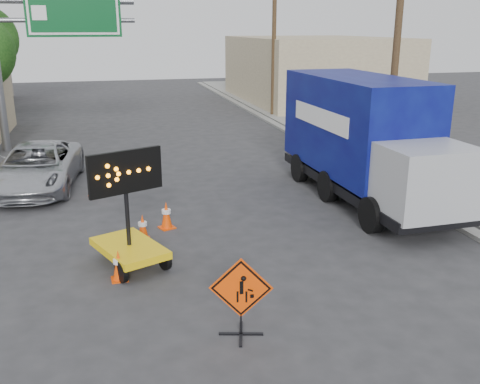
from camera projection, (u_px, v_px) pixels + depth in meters
name	position (u px, v px, depth m)	size (l,w,h in m)	color
ground	(256.00, 358.00, 9.02)	(100.00, 100.00, 0.00)	#2D2D30
curb_right	(316.00, 146.00, 24.59)	(0.40, 60.00, 0.12)	gray
sidewalk_right	(361.00, 144.00, 25.13)	(4.00, 60.00, 0.15)	gray
building_right_far	(313.00, 70.00, 39.18)	(10.00, 14.00, 4.60)	#BFAE8A
highway_gantry	(43.00, 33.00, 23.06)	(6.18, 0.38, 6.90)	slate
utility_pole_near	(397.00, 46.00, 18.78)	(1.80, 0.26, 9.00)	#49361F
utility_pole_far	(274.00, 38.00, 31.73)	(1.80, 0.26, 9.00)	#49361F
construction_sign	(241.00, 295.00, 9.46)	(1.11, 0.79, 1.51)	black
arrow_board	(129.00, 241.00, 12.33)	(1.82, 2.24, 2.76)	yellow
pickup_truck	(37.00, 167.00, 18.27)	(2.52, 5.46, 1.52)	#B4B6BB
box_truck	(364.00, 146.00, 16.85)	(2.74, 8.15, 3.85)	black
cone_a	(119.00, 265.00, 11.70)	(0.38, 0.38, 0.71)	#FF4605
cone_b	(143.00, 227.00, 13.90)	(0.37, 0.37, 0.71)	#FF4605
cone_c	(166.00, 215.00, 14.71)	(0.50, 0.50, 0.77)	#FF4605
cone_d	(93.00, 187.00, 17.44)	(0.40, 0.40, 0.68)	#FF4605
cone_e	(100.00, 177.00, 18.47)	(0.46, 0.46, 0.74)	#FF4605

